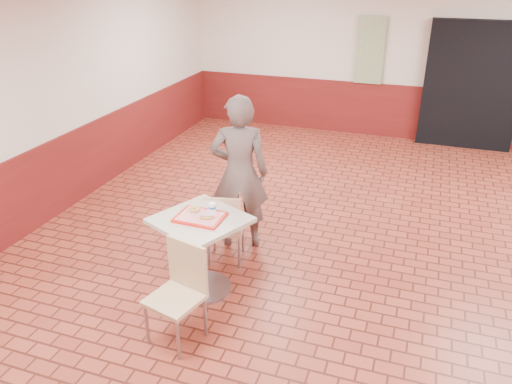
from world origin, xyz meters
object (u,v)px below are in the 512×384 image
(chair_main_back, at_px, (225,225))
(customer, at_px, (240,173))
(long_john_donut, at_px, (206,217))
(paper_cup, at_px, (212,207))
(main_table, at_px, (201,242))
(serving_tray, at_px, (200,217))
(chair_main_front, at_px, (180,288))
(ring_donut, at_px, (195,209))

(chair_main_back, xyz_separation_m, customer, (0.01, 0.46, 0.43))
(long_john_donut, bearing_deg, paper_cup, 90.73)
(main_table, bearing_deg, serving_tray, 0.00)
(chair_main_front, relative_size, chair_main_back, 1.08)
(main_table, height_order, long_john_donut, long_john_donut)
(chair_main_back, height_order, customer, customer)
(long_john_donut, bearing_deg, chair_main_back, 96.13)
(main_table, relative_size, paper_cup, 8.67)
(chair_main_back, distance_m, serving_tray, 0.66)
(chair_main_back, height_order, long_john_donut, long_john_donut)
(customer, xyz_separation_m, serving_tray, (-0.03, -1.00, -0.07))
(main_table, xyz_separation_m, ring_donut, (-0.10, 0.08, 0.32))
(chair_main_front, distance_m, serving_tray, 0.77)
(paper_cup, bearing_deg, long_john_donut, -89.27)
(chair_main_back, relative_size, long_john_donut, 5.70)
(ring_donut, bearing_deg, chair_main_back, 75.75)
(main_table, distance_m, ring_donut, 0.34)
(chair_main_front, height_order, chair_main_back, chair_main_front)
(long_john_donut, relative_size, paper_cup, 1.56)
(chair_main_back, xyz_separation_m, paper_cup, (0.06, -0.43, 0.43))
(chair_main_front, bearing_deg, long_john_donut, 106.65)
(paper_cup, bearing_deg, main_table, -124.65)
(main_table, bearing_deg, ring_donut, 139.10)
(chair_main_back, height_order, serving_tray, serving_tray)
(customer, height_order, ring_donut, customer)
(chair_main_back, distance_m, ring_donut, 0.62)
(main_table, relative_size, ring_donut, 7.59)
(serving_tray, height_order, long_john_donut, long_john_donut)
(chair_main_front, xyz_separation_m, chair_main_back, (-0.09, 1.23, -0.04))
(long_john_donut, xyz_separation_m, paper_cup, (-0.00, 0.15, 0.03))
(long_john_donut, distance_m, paper_cup, 0.15)
(ring_donut, bearing_deg, customer, 82.35)
(customer, relative_size, paper_cup, 19.00)
(main_table, height_order, customer, customer)
(chair_main_front, height_order, paper_cup, paper_cup)
(chair_main_back, height_order, ring_donut, ring_donut)
(chair_main_front, relative_size, serving_tray, 2.03)
(ring_donut, bearing_deg, serving_tray, -40.90)
(chair_main_back, height_order, paper_cup, paper_cup)
(main_table, distance_m, serving_tray, 0.28)
(ring_donut, xyz_separation_m, paper_cup, (0.18, 0.03, 0.03))
(chair_main_back, distance_m, long_john_donut, 0.70)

